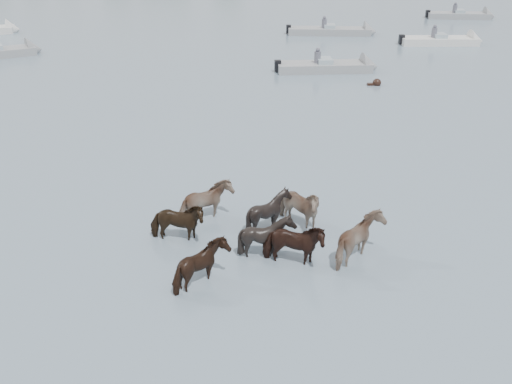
{
  "coord_description": "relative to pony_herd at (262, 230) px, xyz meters",
  "views": [
    {
      "loc": [
        -2.51,
        -12.13,
        7.82
      ],
      "look_at": [
        -1.46,
        1.62,
        1.1
      ],
      "focal_mm": 39.72,
      "sensor_mm": 36.0,
      "label": 1
    }
  ],
  "objects": [
    {
      "name": "ground",
      "position": [
        1.37,
        -0.61,
        -0.49
      ],
      "size": [
        400.0,
        400.0,
        0.0
      ],
      "primitive_type": "plane",
      "color": "slate",
      "rests_on": "ground"
    },
    {
      "name": "motorboat_c",
      "position": [
        8.3,
        29.24,
        -0.27
      ],
      "size": [
        6.68,
        2.45,
        1.92
      ],
      "rotation": [
        0.0,
        0.0,
        -0.13
      ],
      "color": "gray",
      "rests_on": "ground"
    },
    {
      "name": "swimming_pony",
      "position": [
        7.2,
        15.33,
        -0.39
      ],
      "size": [
        0.72,
        0.44,
        0.44
      ],
      "color": "black",
      "rests_on": "ground"
    },
    {
      "name": "motorboat_b",
      "position": [
        5.86,
        18.45,
        -0.27
      ],
      "size": [
        5.86,
        1.61,
        1.92
      ],
      "rotation": [
        0.0,
        0.0,
        -0.0
      ],
      "color": "gray",
      "rests_on": "ground"
    },
    {
      "name": "motorboat_e",
      "position": [
        20.66,
        35.62,
        -0.27
      ],
      "size": [
        5.88,
        2.48,
        1.92
      ],
      "rotation": [
        0.0,
        0.0,
        -0.16
      ],
      "color": "gray",
      "rests_on": "ground"
    },
    {
      "name": "motorboat_d",
      "position": [
        14.98,
        25.12,
        -0.27
      ],
      "size": [
        5.78,
        1.95,
        1.92
      ],
      "rotation": [
        0.0,
        0.0,
        -0.06
      ],
      "color": "silver",
      "rests_on": "ground"
    },
    {
      "name": "pony_herd",
      "position": [
        0.0,
        0.0,
        0.0
      ],
      "size": [
        6.2,
        4.79,
        1.37
      ],
      "color": "black",
      "rests_on": "ground"
    },
    {
      "name": "motorboat_a",
      "position": [
        -13.8,
        23.84,
        -0.27
      ],
      "size": [
        5.19,
        3.55,
        1.92
      ],
      "rotation": [
        0.0,
        0.0,
        0.44
      ],
      "color": "gray",
      "rests_on": "ground"
    }
  ]
}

